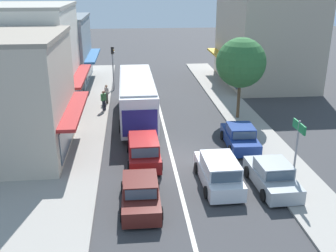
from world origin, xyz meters
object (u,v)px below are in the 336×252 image
traffic_light_downstreet (113,61)px  pedestrian_with_handbag_near (106,93)px  city_bus (137,95)px  street_tree_right (241,63)px  directional_road_sign (298,138)px  pedestrian_browsing_midblock (104,99)px  parked_sedan_kerb_second (240,137)px  wagon_behind_bus_near (144,150)px  sedan_adjacent_lane_trail (141,193)px  parked_sedan_kerb_front (272,176)px  wagon_queue_far_back (219,172)px

traffic_light_downstreet → pedestrian_with_handbag_near: (-0.45, -4.99, -1.79)m
city_bus → street_tree_right: 8.13m
traffic_light_downstreet → directional_road_sign: bearing=-64.3°
pedestrian_browsing_midblock → parked_sedan_kerb_second: bearing=-41.8°
parked_sedan_kerb_second → wagon_behind_bus_near: bearing=-165.5°
city_bus → pedestrian_browsing_midblock: (-2.65, 1.90, -0.81)m
traffic_light_downstreet → directional_road_sign: traffic_light_downstreet is taller
city_bus → directional_road_sign: bearing=-56.1°
traffic_light_downstreet → pedestrian_browsing_midblock: size_ratio=2.58×
sedan_adjacent_lane_trail → parked_sedan_kerb_front: (6.74, 1.09, 0.00)m
wagon_behind_bus_near → pedestrian_browsing_midblock: 10.08m
sedan_adjacent_lane_trail → parked_sedan_kerb_second: size_ratio=0.99×
parked_sedan_kerb_second → traffic_light_downstreet: (-8.46, 15.04, 2.19)m
sedan_adjacent_lane_trail → pedestrian_browsing_midblock: pedestrian_browsing_midblock is taller
directional_road_sign → pedestrian_with_handbag_near: directional_road_sign is taller
parked_sedan_kerb_front → sedan_adjacent_lane_trail: bearing=-170.9°
wagon_queue_far_back → pedestrian_browsing_midblock: pedestrian_browsing_midblock is taller
directional_road_sign → pedestrian_with_handbag_near: bearing=123.7°
wagon_behind_bus_near → sedan_adjacent_lane_trail: bearing=-93.9°
directional_road_sign → pedestrian_with_handbag_near: (-10.25, 15.39, -1.61)m
sedan_adjacent_lane_trail → parked_sedan_kerb_second: same height
city_bus → wagon_behind_bus_near: 7.86m
parked_sedan_kerb_second → directional_road_sign: 5.86m
pedestrian_browsing_midblock → sedan_adjacent_lane_trail: bearing=-80.3°
sedan_adjacent_lane_trail → street_tree_right: size_ratio=0.68×
wagon_queue_far_back → sedan_adjacent_lane_trail: (-4.09, -1.64, -0.08)m
sedan_adjacent_lane_trail → pedestrian_with_handbag_near: size_ratio=2.58×
directional_road_sign → pedestrian_browsing_midblock: 17.03m
city_bus → wagon_queue_far_back: bearing=-70.3°
wagon_queue_far_back → directional_road_sign: size_ratio=1.26×
street_tree_right → pedestrian_browsing_midblock: street_tree_right is taller
parked_sedan_kerb_front → parked_sedan_kerb_second: (-0.20, 5.37, 0.00)m
city_bus → pedestrian_browsing_midblock: size_ratio=6.68×
wagon_queue_far_back → directional_road_sign: directional_road_sign is taller
directional_road_sign → wagon_behind_bus_near: bearing=153.7°
city_bus → parked_sedan_kerb_second: (6.39, -6.17, -1.22)m
wagon_behind_bus_near → parked_sedan_kerb_front: 7.44m
sedan_adjacent_lane_trail → wagon_behind_bus_near: bearing=86.1°
pedestrian_with_handbag_near → pedestrian_browsing_midblock: (-0.13, -1.98, -0.00)m
directional_road_sign → city_bus: bearing=123.9°
city_bus → wagon_queue_far_back: (3.93, -10.99, -1.14)m
city_bus → street_tree_right: size_ratio=1.75×
traffic_light_downstreet → wagon_queue_far_back: bearing=-73.2°
wagon_behind_bus_near → street_tree_right: 10.90m
traffic_light_downstreet → pedestrian_with_handbag_near: traffic_light_downstreet is taller
parked_sedan_kerb_second → pedestrian_browsing_midblock: bearing=138.2°
directional_road_sign → pedestrian_browsing_midblock: size_ratio=2.21×
directional_road_sign → pedestrian_with_handbag_near: 18.56m
city_bus → wagon_behind_bus_near: city_bus is taller
city_bus → directional_road_sign: size_ratio=3.02×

